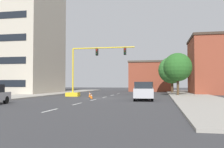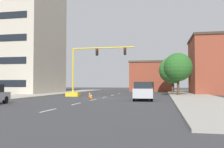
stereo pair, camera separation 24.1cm
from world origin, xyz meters
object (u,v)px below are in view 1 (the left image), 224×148
(tree_right_mid, at_px, (178,67))
(tree_right_far, at_px, (172,70))
(traffic_signal_gantry, at_px, (81,80))
(traffic_cone_roadside_b, at_px, (90,95))
(traffic_cone_roadside_a, at_px, (91,96))
(pickup_truck_silver, at_px, (143,91))

(tree_right_mid, height_order, tree_right_far, tree_right_far)
(traffic_signal_gantry, height_order, traffic_cone_roadside_b, traffic_signal_gantry)
(traffic_cone_roadside_a, bearing_deg, tree_right_mid, 42.13)
(traffic_cone_roadside_a, relative_size, traffic_cone_roadside_b, 0.80)
(traffic_signal_gantry, xyz_separation_m, traffic_cone_roadside_a, (2.88, -5.00, -1.97))
(tree_right_mid, distance_m, pickup_truck_silver, 11.91)
(traffic_cone_roadside_b, bearing_deg, traffic_signal_gantry, 128.53)
(pickup_truck_silver, bearing_deg, traffic_signal_gantry, 146.03)
(pickup_truck_silver, bearing_deg, traffic_cone_roadside_a, 170.05)
(tree_right_mid, xyz_separation_m, traffic_cone_roadside_a, (-10.51, -9.51, -3.92))
(tree_right_mid, relative_size, pickup_truck_silver, 1.15)
(tree_right_mid, xyz_separation_m, traffic_cone_roadside_b, (-11.47, -6.93, -3.84))
(tree_right_mid, xyz_separation_m, tree_right_far, (-0.35, 10.92, 0.14))
(pickup_truck_silver, height_order, traffic_cone_roadside_a, pickup_truck_silver)
(traffic_signal_gantry, relative_size, pickup_truck_silver, 1.74)
(pickup_truck_silver, distance_m, traffic_cone_roadside_b, 8.01)
(tree_right_mid, bearing_deg, traffic_cone_roadside_b, -148.86)
(tree_right_far, height_order, traffic_cone_roadside_b, tree_right_far)
(tree_right_far, bearing_deg, tree_right_mid, -88.16)
(traffic_signal_gantry, xyz_separation_m, pickup_truck_silver, (9.02, -6.08, -1.30))
(traffic_signal_gantry, height_order, tree_right_mid, traffic_signal_gantry)
(tree_right_mid, relative_size, traffic_cone_roadside_b, 8.12)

